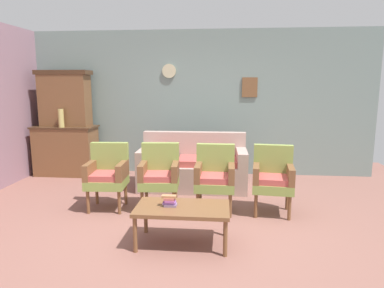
{
  "coord_description": "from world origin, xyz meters",
  "views": [
    {
      "loc": [
        0.45,
        -3.9,
        1.71
      ],
      "look_at": [
        -0.02,
        0.99,
        0.85
      ],
      "focal_mm": 32.11,
      "sensor_mm": 36.0,
      "label": 1
    }
  ],
  "objects_px": {
    "armchair_by_doorway": "(160,173)",
    "book_stack_on_table": "(170,201)",
    "side_cabinet": "(66,150)",
    "armchair_row_middle": "(215,175)",
    "floral_couch": "(193,168)",
    "armchair_near_cabinet": "(273,176)",
    "vase_on_cabinet": "(61,118)",
    "coffee_table": "(182,210)",
    "armchair_near_couch_end": "(108,173)"
  },
  "relations": [
    {
      "from": "armchair_by_doorway",
      "to": "book_stack_on_table",
      "type": "height_order",
      "value": "armchair_by_doorway"
    },
    {
      "from": "side_cabinet",
      "to": "armchair_row_middle",
      "type": "height_order",
      "value": "side_cabinet"
    },
    {
      "from": "floral_couch",
      "to": "armchair_near_cabinet",
      "type": "bearing_deg",
      "value": -41.72
    },
    {
      "from": "armchair_row_middle",
      "to": "armchair_near_cabinet",
      "type": "height_order",
      "value": "same"
    },
    {
      "from": "side_cabinet",
      "to": "armchair_near_cabinet",
      "type": "bearing_deg",
      "value": -24.34
    },
    {
      "from": "side_cabinet",
      "to": "armchair_near_cabinet",
      "type": "distance_m",
      "value": 4.0
    },
    {
      "from": "vase_on_cabinet",
      "to": "floral_couch",
      "type": "xyz_separation_m",
      "value": [
        2.45,
        -0.42,
        -0.77
      ]
    },
    {
      "from": "armchair_row_middle",
      "to": "armchair_near_cabinet",
      "type": "xyz_separation_m",
      "value": [
        0.77,
        0.01,
        0.0
      ]
    },
    {
      "from": "side_cabinet",
      "to": "coffee_table",
      "type": "height_order",
      "value": "side_cabinet"
    },
    {
      "from": "armchair_row_middle",
      "to": "coffee_table",
      "type": "height_order",
      "value": "armchair_row_middle"
    },
    {
      "from": "side_cabinet",
      "to": "vase_on_cabinet",
      "type": "xyz_separation_m",
      "value": [
        0.03,
        -0.19,
        0.63
      ]
    },
    {
      "from": "vase_on_cabinet",
      "to": "floral_couch",
      "type": "distance_m",
      "value": 2.6
    },
    {
      "from": "vase_on_cabinet",
      "to": "armchair_row_middle",
      "type": "distance_m",
      "value": 3.25
    },
    {
      "from": "side_cabinet",
      "to": "armchair_row_middle",
      "type": "relative_size",
      "value": 1.28
    },
    {
      "from": "book_stack_on_table",
      "to": "armchair_near_cabinet",
      "type": "bearing_deg",
      "value": 40.05
    },
    {
      "from": "side_cabinet",
      "to": "armchair_near_couch_end",
      "type": "xyz_separation_m",
      "value": [
        1.39,
        -1.68,
        0.03
      ]
    },
    {
      "from": "armchair_near_couch_end",
      "to": "armchair_by_doorway",
      "type": "distance_m",
      "value": 0.72
    },
    {
      "from": "side_cabinet",
      "to": "armchair_by_doorway",
      "type": "height_order",
      "value": "side_cabinet"
    },
    {
      "from": "side_cabinet",
      "to": "armchair_near_couch_end",
      "type": "relative_size",
      "value": 1.28
    },
    {
      "from": "armchair_row_middle",
      "to": "armchair_near_couch_end",
      "type": "bearing_deg",
      "value": -178.92
    },
    {
      "from": "floral_couch",
      "to": "coffee_table",
      "type": "bearing_deg",
      "value": -87.89
    },
    {
      "from": "side_cabinet",
      "to": "floral_couch",
      "type": "xyz_separation_m",
      "value": [
        2.48,
        -0.61,
        -0.14
      ]
    },
    {
      "from": "armchair_by_doorway",
      "to": "armchair_near_cabinet",
      "type": "height_order",
      "value": "same"
    },
    {
      "from": "vase_on_cabinet",
      "to": "armchair_near_couch_end",
      "type": "bearing_deg",
      "value": -47.71
    },
    {
      "from": "armchair_near_cabinet",
      "to": "coffee_table",
      "type": "xyz_separation_m",
      "value": [
        -1.09,
        -1.03,
        -0.12
      ]
    },
    {
      "from": "armchair_row_middle",
      "to": "armchair_near_cabinet",
      "type": "bearing_deg",
      "value": 0.54
    },
    {
      "from": "side_cabinet",
      "to": "vase_on_cabinet",
      "type": "height_order",
      "value": "vase_on_cabinet"
    },
    {
      "from": "side_cabinet",
      "to": "armchair_row_middle",
      "type": "bearing_deg",
      "value": -29.94
    },
    {
      "from": "floral_couch",
      "to": "book_stack_on_table",
      "type": "distance_m",
      "value": 2.07
    },
    {
      "from": "armchair_by_doorway",
      "to": "coffee_table",
      "type": "bearing_deg",
      "value": -66.95
    },
    {
      "from": "vase_on_cabinet",
      "to": "armchair_by_doorway",
      "type": "height_order",
      "value": "vase_on_cabinet"
    },
    {
      "from": "side_cabinet",
      "to": "armchair_near_cabinet",
      "type": "xyz_separation_m",
      "value": [
        3.64,
        -1.65,
        0.03
      ]
    },
    {
      "from": "armchair_by_doorway",
      "to": "floral_couch",
      "type": "bearing_deg",
      "value": 70.18
    },
    {
      "from": "armchair_by_doorway",
      "to": "coffee_table",
      "type": "xyz_separation_m",
      "value": [
        0.44,
        -1.04,
        -0.12
      ]
    },
    {
      "from": "floral_couch",
      "to": "armchair_by_doorway",
      "type": "distance_m",
      "value": 1.1
    },
    {
      "from": "floral_couch",
      "to": "armchair_by_doorway",
      "type": "height_order",
      "value": "same"
    },
    {
      "from": "vase_on_cabinet",
      "to": "armchair_by_doorway",
      "type": "relative_size",
      "value": 0.37
    },
    {
      "from": "side_cabinet",
      "to": "armchair_by_doorway",
      "type": "distance_m",
      "value": 2.67
    },
    {
      "from": "armchair_near_cabinet",
      "to": "book_stack_on_table",
      "type": "relative_size",
      "value": 5.62
    },
    {
      "from": "side_cabinet",
      "to": "armchair_near_cabinet",
      "type": "relative_size",
      "value": 1.28
    },
    {
      "from": "armchair_near_cabinet",
      "to": "coffee_table",
      "type": "distance_m",
      "value": 1.5
    },
    {
      "from": "armchair_row_middle",
      "to": "book_stack_on_table",
      "type": "xyz_separation_m",
      "value": [
        -0.45,
        -1.02,
        -0.02
      ]
    },
    {
      "from": "coffee_table",
      "to": "book_stack_on_table",
      "type": "xyz_separation_m",
      "value": [
        -0.14,
        0.0,
        0.1
      ]
    },
    {
      "from": "vase_on_cabinet",
      "to": "armchair_row_middle",
      "type": "xyz_separation_m",
      "value": [
        2.84,
        -1.47,
        -0.6
      ]
    },
    {
      "from": "armchair_near_cabinet",
      "to": "side_cabinet",
      "type": "bearing_deg",
      "value": 155.66
    },
    {
      "from": "side_cabinet",
      "to": "floral_couch",
      "type": "distance_m",
      "value": 2.56
    },
    {
      "from": "armchair_row_middle",
      "to": "side_cabinet",
      "type": "bearing_deg",
      "value": 150.06
    },
    {
      "from": "armchair_near_couch_end",
      "to": "book_stack_on_table",
      "type": "distance_m",
      "value": 1.43
    },
    {
      "from": "vase_on_cabinet",
      "to": "armchair_near_cabinet",
      "type": "bearing_deg",
      "value": -22.0
    },
    {
      "from": "vase_on_cabinet",
      "to": "armchair_row_middle",
      "type": "bearing_deg",
      "value": -27.3
    }
  ]
}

